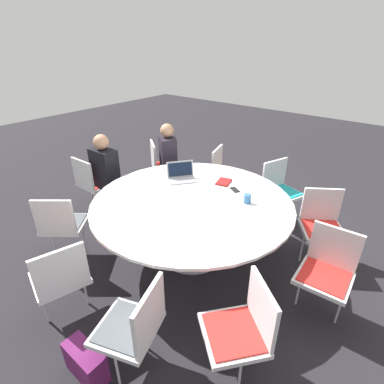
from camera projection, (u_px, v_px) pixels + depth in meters
The scene contains 19 objects.
ground_plane at pixel (192, 255), 3.56m from camera, with size 16.00×16.00×0.00m, color black.
conference_table at pixel (192, 207), 3.26m from camera, with size 2.15×2.15×0.74m.
chair_0 at pixel (162, 163), 4.80m from camera, with size 0.60×0.60×0.85m.
chair_1 at pixel (92, 181), 4.22m from camera, with size 0.45×0.43×0.85m.
chair_2 at pixel (62, 222), 3.28m from camera, with size 0.61×0.60×0.85m.
chair_3 at pixel (60, 276), 2.54m from camera, with size 0.52×0.53×0.85m.
chair_4 at pixel (135, 324), 2.11m from camera, with size 0.54×0.56×0.85m.
chair_5 at pixel (243, 326), 2.10m from camera, with size 0.61×0.60×0.85m.
chair_6 at pixel (327, 268), 2.63m from camera, with size 0.46×0.44×0.85m.
chair_7 at pixel (322, 222), 3.28m from camera, with size 0.60×0.59×0.85m.
chair_8 at pixel (280, 187), 4.04m from camera, with size 0.54×0.56×0.85m.
chair_9 at pixel (225, 171), 4.52m from camera, with size 0.53×0.54×0.85m.
person_0 at pixel (169, 156), 4.53m from camera, with size 0.42×0.39×1.20m.
person_1 at pixel (106, 170), 4.06m from camera, with size 0.36×0.27×1.20m.
laptop at pixel (181, 175), 3.67m from camera, with size 0.38×0.40×0.21m.
spiral_notebook at pixel (224, 182), 3.60m from camera, with size 0.20×0.24×0.02m.
coffee_cup at pixel (247, 199), 3.15m from camera, with size 0.08×0.08×0.10m.
cell_phone at pixel (235, 190), 3.43m from camera, with size 0.16×0.13×0.01m.
handbag at pixel (86, 362), 2.24m from camera, with size 0.36×0.16×0.28m.
Camera 1 is at (-1.77, 2.19, 2.31)m, focal length 28.00 mm.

